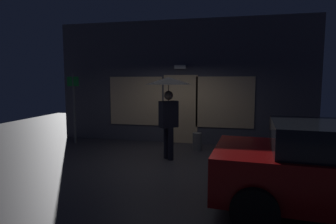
# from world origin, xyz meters

# --- Properties ---
(ground_plane) EXTENTS (18.00, 18.00, 0.00)m
(ground_plane) POSITION_xyz_m (0.00, 0.00, 0.00)
(ground_plane) COLOR #38353A
(building_facade) EXTENTS (8.29, 0.48, 3.94)m
(building_facade) POSITION_xyz_m (-0.00, 2.34, 1.95)
(building_facade) COLOR #4C4C56
(building_facade) RESTS_ON ground
(person_with_umbrella) EXTENTS (1.17, 1.17, 2.11)m
(person_with_umbrella) POSITION_xyz_m (0.03, 0.22, 1.68)
(person_with_umbrella) COLOR black
(person_with_umbrella) RESTS_ON ground
(street_sign_post) EXTENTS (0.40, 0.07, 2.25)m
(street_sign_post) POSITION_xyz_m (-3.34, 1.41, 1.28)
(street_sign_post) COLOR #595B60
(street_sign_post) RESTS_ON ground
(sidewalk_bollard) EXTENTS (0.27, 0.27, 0.51)m
(sidewalk_bollard) POSITION_xyz_m (0.65, 1.30, 0.26)
(sidewalk_bollard) COLOR slate
(sidewalk_bollard) RESTS_ON ground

